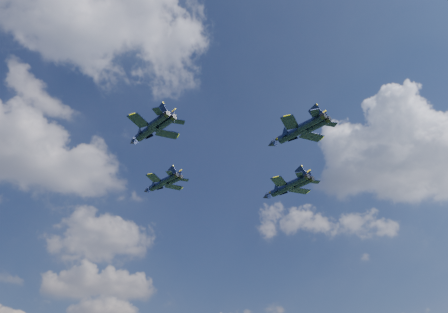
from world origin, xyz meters
TOP-DOWN VIEW (x-y plane):
  - jet_lead at (-15.39, 15.61)m, footprint 10.36×14.30m
  - jet_left at (-25.02, -8.54)m, footprint 10.89×14.93m
  - jet_right at (12.01, 2.00)m, footprint 12.21×16.58m
  - jet_slot at (1.33, -19.56)m, footprint 11.28×15.55m

SIDE VIEW (x-z plane):
  - jet_right at x=12.01m, z-range 59.51..63.41m
  - jet_left at x=-25.02m, z-range 59.94..63.46m
  - jet_slot at x=1.33m, z-range 59.90..63.58m
  - jet_lead at x=-15.39m, z-range 61.51..64.91m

